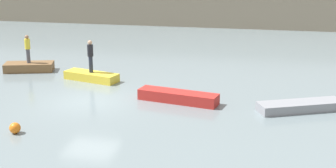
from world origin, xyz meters
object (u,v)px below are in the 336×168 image
rowboat_grey (301,106)px  person_dark_shirt (90,55)px  rowboat_brown (29,67)px  rowboat_red (178,97)px  person_yellow_shirt (28,48)px  mooring_buoy (15,128)px  rowboat_yellow (91,76)px

rowboat_grey → person_dark_shirt: 11.47m
rowboat_grey → rowboat_brown: bearing=140.8°
rowboat_red → person_yellow_shirt: (-9.74, 4.01, 1.16)m
rowboat_brown → person_yellow_shirt: bearing=163.2°
rowboat_brown → rowboat_grey: 15.92m
rowboat_brown → rowboat_red: (9.74, -4.01, 0.01)m
rowboat_red → person_yellow_shirt: bearing=169.1°
person_dark_shirt → mooring_buoy: (-0.16, -8.07, -1.23)m
rowboat_brown → rowboat_grey: (15.38, -4.10, -0.05)m
rowboat_yellow → person_yellow_shirt: (-4.35, 1.21, 1.19)m
rowboat_brown → rowboat_yellow: bearing=-32.4°
person_dark_shirt → mooring_buoy: 8.16m
rowboat_brown → person_yellow_shirt: (-0.00, 0.00, 1.17)m
mooring_buoy → rowboat_red: bearing=43.5°
mooring_buoy → person_yellow_shirt: bearing=114.3°
rowboat_brown → mooring_buoy: rowboat_brown is taller
rowboat_yellow → person_dark_shirt: 1.23m
person_yellow_shirt → person_dark_shirt: bearing=-15.6°
rowboat_brown → rowboat_grey: bearing=-31.7°
person_dark_shirt → rowboat_yellow: bearing=0.0°
person_dark_shirt → mooring_buoy: size_ratio=4.01×
rowboat_yellow → rowboat_grey: 11.41m
rowboat_yellow → person_dark_shirt: size_ratio=1.74×
rowboat_red → mooring_buoy: (-5.56, -5.27, -0.04)m
rowboat_brown → mooring_buoy: bearing=-82.5°
person_yellow_shirt → rowboat_red: bearing=-22.4°
rowboat_red → mooring_buoy: rowboat_red is taller
person_dark_shirt → person_yellow_shirt: person_dark_shirt is taller
rowboat_grey → person_yellow_shirt: (-15.38, 4.10, 1.22)m
person_dark_shirt → mooring_buoy: bearing=-91.2°
rowboat_brown → rowboat_red: rowboat_red is taller
rowboat_red → person_dark_shirt: (-5.39, 2.80, 1.20)m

